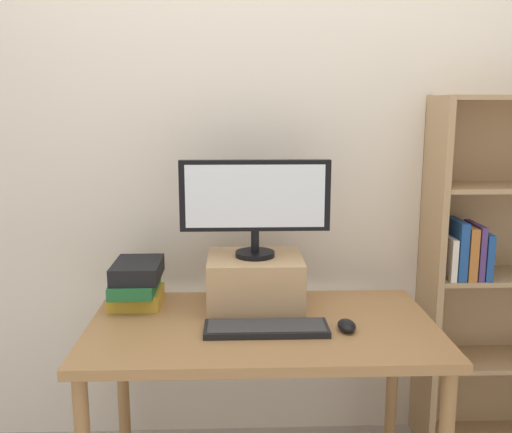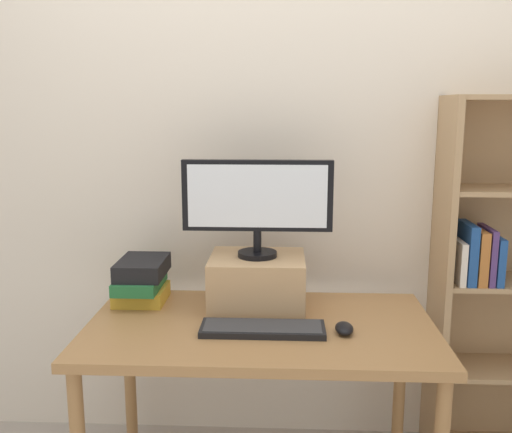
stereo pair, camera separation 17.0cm
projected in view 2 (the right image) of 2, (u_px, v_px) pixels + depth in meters
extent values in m
cube|color=beige|center=(266.00, 156.00, 2.53)|extent=(7.00, 0.08, 2.60)
cube|color=#9E7042|center=(261.00, 328.00, 2.11)|extent=(1.28, 0.73, 0.04)
cylinder|color=#9E7042|center=(130.00, 376.00, 2.51)|extent=(0.05, 0.05, 0.69)
cylinder|color=#9E7042|center=(400.00, 382.00, 2.46)|extent=(0.05, 0.05, 0.69)
cube|color=tan|center=(440.00, 283.00, 2.41)|extent=(0.03, 0.28, 1.56)
cube|color=silver|center=(457.00, 260.00, 2.36)|extent=(0.03, 0.20, 0.18)
cube|color=navy|center=(467.00, 252.00, 2.35)|extent=(0.04, 0.20, 0.25)
cube|color=#AD662D|center=(477.00, 255.00, 2.35)|extent=(0.04, 0.20, 0.22)
cube|color=#4C336B|center=(486.00, 254.00, 2.35)|extent=(0.02, 0.20, 0.23)
cube|color=navy|center=(494.00, 259.00, 2.35)|extent=(0.03, 0.20, 0.20)
cube|color=tan|center=(257.00, 282.00, 2.26)|extent=(0.37, 0.32, 0.21)
cylinder|color=black|center=(257.00, 254.00, 2.24)|extent=(0.15, 0.15, 0.02)
cylinder|color=black|center=(257.00, 241.00, 2.23)|extent=(0.03, 0.03, 0.09)
cube|color=black|center=(257.00, 196.00, 2.20)|extent=(0.58, 0.04, 0.28)
cube|color=silver|center=(257.00, 196.00, 2.18)|extent=(0.54, 0.00, 0.24)
cube|color=black|center=(263.00, 329.00, 2.02)|extent=(0.44, 0.15, 0.02)
cube|color=#333335|center=(263.00, 326.00, 2.02)|extent=(0.42, 0.13, 0.00)
ellipsoid|color=black|center=(344.00, 328.00, 2.01)|extent=(0.06, 0.10, 0.04)
cube|color=gold|center=(142.00, 294.00, 2.34)|extent=(0.20, 0.21, 0.06)
cube|color=#236B38|center=(140.00, 282.00, 2.32)|extent=(0.17, 0.27, 0.05)
cube|color=black|center=(142.00, 267.00, 2.32)|extent=(0.18, 0.26, 0.07)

